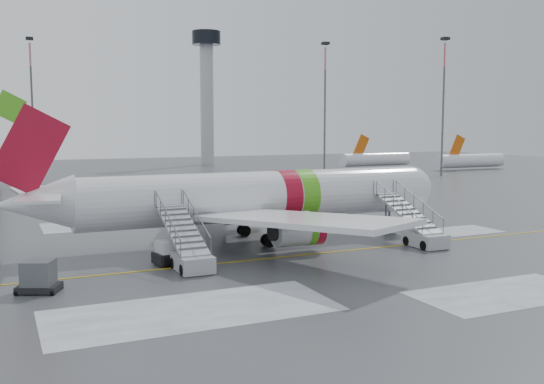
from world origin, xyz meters
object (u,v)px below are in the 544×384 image
airliner (250,198)px  airstair_aft (189,251)px  airstair_fwd (419,231)px  uld_container (39,277)px  pushback_tug (173,253)px

airliner → airstair_aft: (-6.87, -6.54, -2.35)m
airstair_fwd → uld_container: (-26.73, -1.95, -0.26)m
airliner → pushback_tug: bearing=-146.4°
airstair_fwd → pushback_tug: airstair_fwd is taller
uld_container → airstair_aft: bearing=12.3°
airstair_aft → pushback_tug: size_ratio=2.58×
airliner → uld_container: 18.10m
airliner → airstair_aft: airliner is taller
airstair_aft → uld_container: 9.12m
airliner → pushback_tug: size_ratio=11.76×
airstair_aft → uld_container: bearing=-167.7°
pushback_tug → uld_container: uld_container is taller
airstair_aft → pushback_tug: (-0.57, 1.60, -0.37)m
airstair_fwd → airliner: bearing=149.2°
airstair_fwd → airstair_aft: same height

